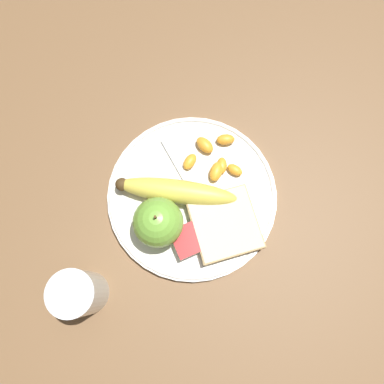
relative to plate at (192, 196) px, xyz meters
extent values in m
plane|color=brown|center=(0.00, 0.00, -0.01)|extent=(3.00, 3.00, 0.00)
cylinder|color=silver|center=(0.00, 0.00, 0.00)|extent=(0.28, 0.28, 0.01)
torus|color=silver|center=(0.00, 0.00, 0.00)|extent=(0.27, 0.27, 0.01)
cylinder|color=silver|center=(0.08, -0.21, 0.04)|extent=(0.07, 0.07, 0.09)
cylinder|color=orange|center=(0.08, -0.21, 0.03)|extent=(0.06, 0.06, 0.08)
sphere|color=#72B23D|center=(0.03, -0.07, 0.04)|extent=(0.08, 0.08, 0.08)
cylinder|color=brown|center=(0.03, -0.07, 0.09)|extent=(0.00, 0.00, 0.01)
ellipsoid|color=#E0CC4C|center=(-0.01, -0.02, 0.02)|extent=(0.13, 0.18, 0.04)
sphere|color=#473319|center=(-0.06, -0.10, 0.02)|extent=(0.02, 0.02, 0.02)
cube|color=tan|center=(0.07, 0.03, 0.02)|extent=(0.12, 0.11, 0.02)
cube|color=beige|center=(0.07, 0.03, 0.02)|extent=(0.11, 0.11, 0.02)
cube|color=silver|center=(-0.05, 0.00, 0.01)|extent=(0.11, 0.02, 0.00)
cube|color=silver|center=(0.03, 0.01, 0.01)|extent=(0.05, 0.03, 0.00)
cube|color=white|center=(0.07, -0.04, 0.01)|extent=(0.05, 0.04, 0.02)
cube|color=#B21E1E|center=(0.07, -0.04, 0.02)|extent=(0.05, 0.04, 0.00)
ellipsoid|color=#F9A32D|center=(-0.06, 0.09, 0.01)|extent=(0.03, 0.04, 0.02)
ellipsoid|color=#F9A32D|center=(-0.02, 0.05, 0.01)|extent=(0.04, 0.04, 0.02)
ellipsoid|color=#F9A32D|center=(-0.02, 0.06, 0.01)|extent=(0.03, 0.03, 0.02)
ellipsoid|color=#F9A32D|center=(-0.07, 0.05, 0.01)|extent=(0.04, 0.03, 0.02)
ellipsoid|color=#F9A32D|center=(-0.01, 0.08, 0.01)|extent=(0.03, 0.03, 0.02)
ellipsoid|color=#F9A32D|center=(-0.05, 0.02, 0.01)|extent=(0.03, 0.04, 0.02)
camera|label=1|loc=(0.14, -0.06, 0.60)|focal=35.00mm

